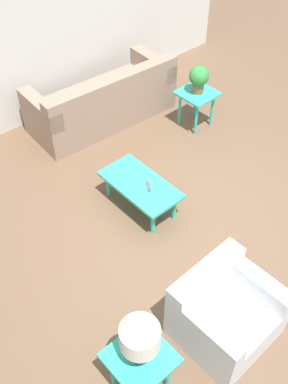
{
  "coord_description": "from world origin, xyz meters",
  "views": [
    {
      "loc": [
        -2.4,
        2.79,
        4.04
      ],
      "look_at": [
        0.26,
        0.43,
        0.55
      ],
      "focal_mm": 42.0,
      "sensor_mm": 36.0,
      "label": 1
    }
  ],
  "objects_px": {
    "sofa": "(104,102)",
    "armchair": "(224,312)",
    "coffee_table": "(140,186)",
    "potted_plant": "(199,78)",
    "side_table_plant": "(197,98)",
    "side_table_lamp": "(140,362)",
    "table_lamp": "(140,339)"
  },
  "relations": [
    {
      "from": "coffee_table",
      "to": "potted_plant",
      "type": "relative_size",
      "value": 2.5
    },
    {
      "from": "potted_plant",
      "to": "table_lamp",
      "type": "distance_m",
      "value": 4.03
    },
    {
      "from": "potted_plant",
      "to": "armchair",
      "type": "bearing_deg",
      "value": 138.14
    },
    {
      "from": "coffee_table",
      "to": "potted_plant",
      "type": "height_order",
      "value": "potted_plant"
    },
    {
      "from": "coffee_table",
      "to": "side_table_plant",
      "type": "bearing_deg",
      "value": -66.71
    },
    {
      "from": "side_table_plant",
      "to": "potted_plant",
      "type": "distance_m",
      "value": 0.33
    },
    {
      "from": "side_table_plant",
      "to": "side_table_lamp",
      "type": "relative_size",
      "value": 1.0
    },
    {
      "from": "armchair",
      "to": "table_lamp",
      "type": "relative_size",
      "value": 2.04
    },
    {
      "from": "sofa",
      "to": "coffee_table",
      "type": "distance_m",
      "value": 1.92
    },
    {
      "from": "coffee_table",
      "to": "potted_plant",
      "type": "distance_m",
      "value": 1.96
    },
    {
      "from": "armchair",
      "to": "coffee_table",
      "type": "height_order",
      "value": "armchair"
    },
    {
      "from": "armchair",
      "to": "coffee_table",
      "type": "distance_m",
      "value": 1.84
    },
    {
      "from": "side_table_lamp",
      "to": "table_lamp",
      "type": "xyz_separation_m",
      "value": [
        -0.0,
        0.0,
        0.39
      ]
    },
    {
      "from": "sofa",
      "to": "side_table_plant",
      "type": "height_order",
      "value": "sofa"
    },
    {
      "from": "coffee_table",
      "to": "side_table_plant",
      "type": "relative_size",
      "value": 1.82
    },
    {
      "from": "side_table_lamp",
      "to": "coffee_table",
      "type": "bearing_deg",
      "value": -41.14
    },
    {
      "from": "sofa",
      "to": "armchair",
      "type": "xyz_separation_m",
      "value": [
        -3.51,
        1.31,
        -0.02
      ]
    },
    {
      "from": "coffee_table",
      "to": "table_lamp",
      "type": "relative_size",
      "value": 2.33
    },
    {
      "from": "armchair",
      "to": "side_table_lamp",
      "type": "xyz_separation_m",
      "value": [
        0.1,
        0.95,
        0.17
      ]
    },
    {
      "from": "sofa",
      "to": "armchair",
      "type": "distance_m",
      "value": 3.75
    },
    {
      "from": "side_table_plant",
      "to": "table_lamp",
      "type": "relative_size",
      "value": 1.28
    },
    {
      "from": "sofa",
      "to": "table_lamp",
      "type": "height_order",
      "value": "table_lamp"
    },
    {
      "from": "sofa",
      "to": "armchair",
      "type": "height_order",
      "value": "sofa"
    },
    {
      "from": "sofa",
      "to": "armchair",
      "type": "relative_size",
      "value": 2.51
    },
    {
      "from": "armchair",
      "to": "table_lamp",
      "type": "distance_m",
      "value": 1.11
    },
    {
      "from": "side_table_lamp",
      "to": "table_lamp",
      "type": "bearing_deg",
      "value": 153.43
    },
    {
      "from": "side_table_plant",
      "to": "side_table_lamp",
      "type": "distance_m",
      "value": 4.03
    },
    {
      "from": "sofa",
      "to": "side_table_lamp",
      "type": "height_order",
      "value": "sofa"
    },
    {
      "from": "armchair",
      "to": "side_table_plant",
      "type": "xyz_separation_m",
      "value": [
        2.52,
        -2.26,
        0.17
      ]
    },
    {
      "from": "sofa",
      "to": "armchair",
      "type": "bearing_deg",
      "value": 72.7
    },
    {
      "from": "coffee_table",
      "to": "side_table_lamp",
      "type": "distance_m",
      "value": 2.23
    },
    {
      "from": "side_table_lamp",
      "to": "table_lamp",
      "type": "distance_m",
      "value": 0.39
    }
  ]
}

